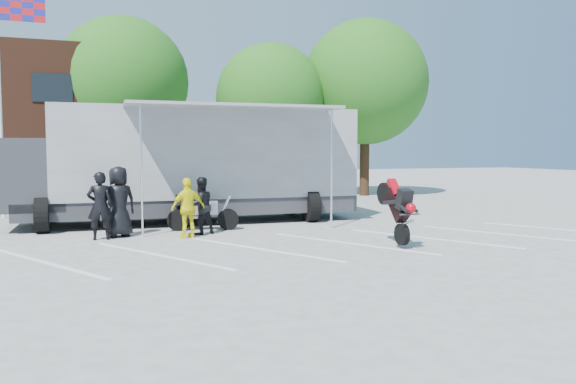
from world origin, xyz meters
TOP-DOWN VIEW (x-y plane):
  - ground at (0.00, 0.00)m, footprint 100.00×100.00m
  - parking_bay_lines at (0.00, 1.00)m, footprint 18.09×13.33m
  - flagpole at (-6.24, 10.00)m, footprint 1.61×0.12m
  - tree_left at (-2.00, 16.00)m, footprint 6.12×6.12m
  - tree_mid at (5.00, 15.00)m, footprint 5.44×5.44m
  - tree_right at (10.00, 14.50)m, footprint 6.46×6.46m
  - transporter_truck at (-0.43, 6.62)m, footprint 11.92×6.03m
  - parked_motorcycle at (-0.50, 4.60)m, footprint 2.26×1.14m
  - stunt_bike_rider at (3.45, 0.56)m, footprint 0.73×1.52m
  - spectator_leather_a at (-2.92, 4.13)m, footprint 1.10×0.89m
  - spectator_leather_b at (-3.41, 3.81)m, footprint 0.69×0.48m
  - spectator_leather_c at (-0.70, 3.88)m, footprint 0.95×0.84m
  - spectator_hivis at (-1.15, 3.35)m, footprint 1.03×0.64m

SIDE VIEW (x-z plane):
  - ground at x=0.00m, z-range 0.00..0.00m
  - transporter_truck at x=-0.43m, z-range -1.87..1.87m
  - parked_motorcycle at x=-0.50m, z-range -0.56..0.56m
  - stunt_bike_rider at x=3.45m, z-range -0.89..0.89m
  - parking_bay_lines at x=0.00m, z-range 0.00..0.01m
  - spectator_leather_c at x=-0.70m, z-range 0.00..1.62m
  - spectator_hivis at x=-1.15m, z-range 0.00..1.64m
  - spectator_leather_b at x=-3.41m, z-range 0.00..1.82m
  - spectator_leather_a at x=-2.92m, z-range 0.00..1.95m
  - tree_mid at x=5.00m, z-range 1.10..8.78m
  - flagpole at x=-6.24m, z-range 1.05..9.05m
  - tree_left at x=-2.00m, z-range 1.25..9.89m
  - tree_right at x=10.00m, z-range 1.32..10.44m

